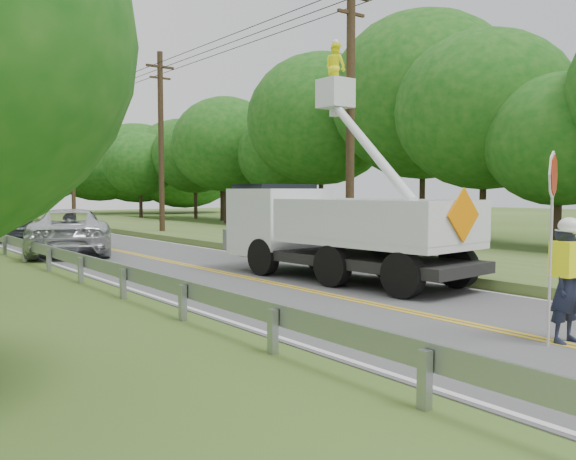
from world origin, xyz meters
TOP-DOWN VIEW (x-y plane):
  - ground at (0.00, 0.00)m, footprint 140.00×140.00m
  - road at (0.00, 14.00)m, footprint 7.20×96.00m
  - guardrail at (-4.02, 14.91)m, footprint 0.18×48.00m
  - utility_poles at (5.00, 17.02)m, footprint 1.60×43.30m
  - tall_grass_verge at (7.10, 14.00)m, footprint 7.00×96.00m
  - treeline_right at (15.93, 22.73)m, footprint 12.62×51.05m
  - flagger at (0.11, -1.44)m, footprint 1.17×0.47m
  - bucket_truck at (2.04, 7.18)m, footprint 4.40×7.97m
  - suv_silver at (-1.91, 17.83)m, footprint 4.91×7.03m
  - suv_darkgrey at (-2.17, 26.47)m, footprint 3.08×5.58m
  - yard_sign at (5.79, 8.42)m, footprint 0.47×0.17m

SIDE VIEW (x-z plane):
  - ground at x=0.00m, z-range 0.00..0.00m
  - road at x=0.00m, z-range 0.00..0.02m
  - tall_grass_verge at x=7.10m, z-range 0.00..0.30m
  - yard_sign at x=5.79m, z-range 0.15..0.85m
  - guardrail at x=-4.02m, z-range 0.17..0.94m
  - suv_darkgrey at x=-2.17m, z-range 0.02..1.55m
  - suv_silver at x=-1.91m, z-range 0.02..1.80m
  - flagger at x=0.11m, z-range -0.43..2.71m
  - bucket_truck at x=2.04m, z-range -2.05..5.42m
  - utility_poles at x=5.00m, z-range 0.27..10.27m
  - treeline_right at x=15.93m, z-range 0.19..12.66m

